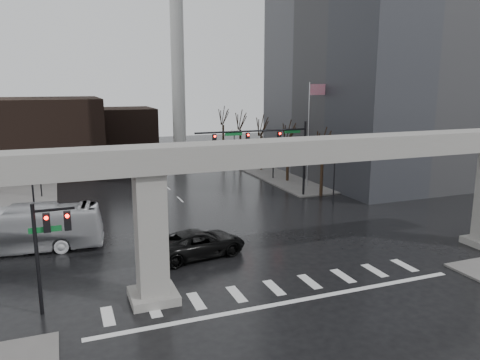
{
  "coord_description": "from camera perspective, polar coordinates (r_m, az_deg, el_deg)",
  "views": [
    {
      "loc": [
        -11.24,
        -24.44,
        11.97
      ],
      "look_at": [
        1.65,
        8.91,
        4.5
      ],
      "focal_mm": 35.0,
      "sensor_mm": 36.0,
      "label": 1
    }
  ],
  "objects": [
    {
      "name": "lamp_left_0",
      "position": [
        39.43,
        -23.9,
        -1.67
      ],
      "size": [
        1.22,
        0.32,
        5.11
      ],
      "color": "black",
      "rests_on": "ground"
    },
    {
      "name": "lamp_right_0",
      "position": [
        46.5,
        11.43,
        1.04
      ],
      "size": [
        1.22,
        0.32,
        5.11
      ],
      "color": "black",
      "rests_on": "ground"
    },
    {
      "name": "tree_right_4",
      "position": [
        79.29,
        -2.04,
        5.33
      ],
      "size": [
        1.12,
        1.69,
        8.19
      ],
      "color": "black",
      "rests_on": "ground"
    },
    {
      "name": "lamp_left_1",
      "position": [
        53.17,
        -23.29,
        1.64
      ],
      "size": [
        1.22,
        0.32,
        5.11
      ],
      "color": "black",
      "rests_on": "ground"
    },
    {
      "name": "office_tower",
      "position": [
        64.54,
        17.6,
        19.32
      ],
      "size": [
        22.0,
        26.0,
        42.0
      ],
      "primitive_type": "cube",
      "color": "#595A5E",
      "rests_on": "ground"
    },
    {
      "name": "pickup_truck",
      "position": [
        33.18,
        -5.06,
        -7.68
      ],
      "size": [
        7.12,
        4.16,
        1.86
      ],
      "primitive_type": "imported",
      "rotation": [
        0.0,
        0.0,
        1.74
      ],
      "color": "black",
      "rests_on": "ground"
    },
    {
      "name": "lamp_left_2",
      "position": [
        67.02,
        -22.93,
        3.59
      ],
      "size": [
        1.22,
        0.32,
        5.11
      ],
      "color": "black",
      "rests_on": "ground"
    },
    {
      "name": "tree_right_0",
      "position": [
        50.51,
        9.96,
        1.15
      ],
      "size": [
        1.09,
        1.58,
        7.5
      ],
      "color": "black",
      "rests_on": "ground"
    },
    {
      "name": "tree_right_1",
      "position": [
        57.39,
        5.85,
        2.6
      ],
      "size": [
        1.09,
        1.61,
        7.67
      ],
      "color": "black",
      "rests_on": "ground"
    },
    {
      "name": "lamp_right_1",
      "position": [
        58.6,
        4.09,
        3.44
      ],
      "size": [
        1.22,
        0.32,
        5.11
      ],
      "color": "black",
      "rests_on": "ground"
    },
    {
      "name": "flagpole_assembly",
      "position": [
        53.67,
        8.64,
        6.93
      ],
      "size": [
        2.06,
        0.12,
        12.0
      ],
      "color": "silver",
      "rests_on": "ground"
    },
    {
      "name": "ground",
      "position": [
        29.45,
        3.33,
        -12.21
      ],
      "size": [
        160.0,
        160.0,
        0.0
      ],
      "primitive_type": "plane",
      "color": "black",
      "rests_on": "ground"
    },
    {
      "name": "far_car",
      "position": [
        50.08,
        -11.38,
        -1.49
      ],
      "size": [
        1.84,
        3.94,
        1.31
      ],
      "primitive_type": "imported",
      "rotation": [
        0.0,
        0.0,
        -0.08
      ],
      "color": "black",
      "rests_on": "ground"
    },
    {
      "name": "sidewalk_ne",
      "position": [
        71.98,
        10.36,
        2.1
      ],
      "size": [
        28.0,
        36.0,
        0.15
      ],
      "primitive_type": "cube",
      "color": "slate",
      "rests_on": "ground"
    },
    {
      "name": "building_far_left",
      "position": [
        66.86,
        -23.47,
        4.85
      ],
      "size": [
        16.0,
        14.0,
        10.0
      ],
      "primitive_type": "cube",
      "color": "black",
      "rests_on": "ground"
    },
    {
      "name": "smokestack",
      "position": [
        72.53,
        -7.57,
        12.79
      ],
      "size": [
        3.6,
        3.6,
        30.0
      ],
      "color": "silver",
      "rests_on": "ground"
    },
    {
      "name": "tree_right_2",
      "position": [
        64.52,
        2.64,
        3.72
      ],
      "size": [
        1.1,
        1.63,
        7.85
      ],
      "color": "black",
      "rests_on": "ground"
    },
    {
      "name": "lamp_right_2",
      "position": [
        71.4,
        -0.71,
        4.97
      ],
      "size": [
        1.22,
        0.32,
        5.11
      ],
      "color": "black",
      "rests_on": "ground"
    },
    {
      "name": "city_bus",
      "position": [
        37.26,
        -25.68,
        -5.46
      ],
      "size": [
        12.22,
        4.3,
        3.33
      ],
      "primitive_type": "imported",
      "rotation": [
        0.0,
        0.0,
        1.44
      ],
      "color": "#B7B7BC",
      "rests_on": "ground"
    },
    {
      "name": "tree_right_3",
      "position": [
        71.84,
        0.06,
        4.62
      ],
      "size": [
        1.11,
        1.66,
        8.02
      ],
      "color": "black",
      "rests_on": "ground"
    },
    {
      "name": "building_far_mid",
      "position": [
        77.41,
        -14.23,
        5.54
      ],
      "size": [
        10.0,
        10.0,
        8.0
      ],
      "primitive_type": "cube",
      "color": "black",
      "rests_on": "ground"
    },
    {
      "name": "signal_mast_arm",
      "position": [
        48.13,
        3.92,
        4.44
      ],
      "size": [
        12.12,
        0.43,
        8.0
      ],
      "color": "black",
      "rests_on": "ground"
    },
    {
      "name": "elevated_guideway",
      "position": [
        27.92,
        5.86,
        1.23
      ],
      "size": [
        48.0,
        2.6,
        8.7
      ],
      "color": "gray",
      "rests_on": "ground"
    },
    {
      "name": "signal_left_pole",
      "position": [
        26.18,
        -22.46,
        -6.69
      ],
      "size": [
        2.3,
        0.3,
        6.0
      ],
      "color": "black",
      "rests_on": "ground"
    }
  ]
}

